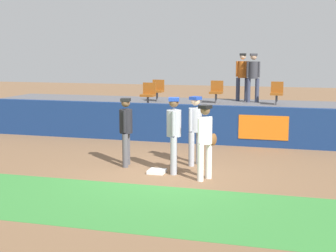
{
  "coord_description": "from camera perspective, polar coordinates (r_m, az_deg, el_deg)",
  "views": [
    {
      "loc": [
        3.14,
        -10.8,
        2.91
      ],
      "look_at": [
        -0.16,
        1.05,
        1.0
      ],
      "focal_mm": 51.59,
      "sensor_mm": 36.0,
      "label": 1
    }
  ],
  "objects": [
    {
      "name": "ground_plane",
      "position": [
        11.61,
        -0.63,
        -5.68
      ],
      "size": [
        60.0,
        60.0,
        0.0
      ],
      "primitive_type": "plane",
      "color": "brown"
    },
    {
      "name": "seat_front_left",
      "position": [
        17.16,
        -2.33,
        3.9
      ],
      "size": [
        0.47,
        0.44,
        0.84
      ],
      "color": "#4C4C51",
      "rests_on": "bleacher_platform"
    },
    {
      "name": "seat_back_center",
      "position": [
        18.39,
        5.74,
        4.19
      ],
      "size": [
        0.47,
        0.44,
        0.84
      ],
      "color": "#4C4C51",
      "rests_on": "bleacher_platform"
    },
    {
      "name": "bleacher_platform",
      "position": [
        17.84,
        5.28,
        0.97
      ],
      "size": [
        18.0,
        4.8,
        0.97
      ],
      "primitive_type": "cube",
      "color": "#59595E",
      "rests_on": "ground_plane"
    },
    {
      "name": "spectator_hooded",
      "position": [
        18.76,
        10.03,
        6.05
      ],
      "size": [
        0.51,
        0.43,
        1.86
      ],
      "rotation": [
        0.0,
        0.0,
        3.41
      ],
      "color": "#33384C",
      "rests_on": "bleacher_platform"
    },
    {
      "name": "player_runner_visitor",
      "position": [
        11.49,
        0.69,
        -0.43
      ],
      "size": [
        0.42,
        0.5,
        1.83
      ],
      "rotation": [
        0.0,
        0.0,
        -1.34
      ],
      "color": "#9EA3AD",
      "rests_on": "ground_plane"
    },
    {
      "name": "first_base",
      "position": [
        11.69,
        -1.32,
        -5.38
      ],
      "size": [
        0.4,
        0.4,
        0.08
      ],
      "primitive_type": "cube",
      "color": "white",
      "rests_on": "ground_plane"
    },
    {
      "name": "player_coach_visitor",
      "position": [
        12.34,
        3.24,
        0.04
      ],
      "size": [
        0.44,
        0.46,
        1.77
      ],
      "rotation": [
        0.0,
        0.0,
        -1.98
      ],
      "color": "#9EA3AD",
      "rests_on": "ground_plane"
    },
    {
      "name": "seat_back_right",
      "position": [
        18.15,
        12.74,
        3.96
      ],
      "size": [
        0.45,
        0.44,
        0.84
      ],
      "color": "#4C4C51",
      "rests_on": "bleacher_platform"
    },
    {
      "name": "seat_back_left",
      "position": [
        18.93,
        -1.24,
        4.37
      ],
      "size": [
        0.47,
        0.44,
        0.84
      ],
      "color": "#4C4C51",
      "rests_on": "bleacher_platform"
    },
    {
      "name": "field_wall",
      "position": [
        15.33,
        3.6,
        0.21
      ],
      "size": [
        18.0,
        0.26,
        1.23
      ],
      "color": "navy",
      "rests_on": "ground_plane"
    },
    {
      "name": "grass_foreground_strip",
      "position": [
        9.4,
        -4.82,
        -9.22
      ],
      "size": [
        18.0,
        2.8,
        0.01
      ],
      "primitive_type": "cube",
      "color": "#388438",
      "rests_on": "ground_plane"
    },
    {
      "name": "player_fielder_home",
      "position": [
        10.93,
        4.44,
        -1.31
      ],
      "size": [
        0.49,
        0.47,
        1.72
      ],
      "rotation": [
        0.0,
        0.0,
        -2.03
      ],
      "color": "white",
      "rests_on": "ground_plane"
    },
    {
      "name": "player_umpire",
      "position": [
        12.26,
        -4.99,
        -0.12
      ],
      "size": [
        0.39,
        0.48,
        1.74
      ],
      "rotation": [
        0.0,
        0.0,
        -1.38
      ],
      "color": "#4C4C51",
      "rests_on": "ground_plane"
    },
    {
      "name": "spectator_capped",
      "position": [
        19.17,
        8.8,
        6.14
      ],
      "size": [
        0.52,
        0.38,
        1.86
      ],
      "rotation": [
        0.0,
        0.0,
        3.22
      ],
      "color": "#33384C",
      "rests_on": "bleacher_platform"
    }
  ]
}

